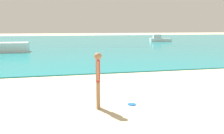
% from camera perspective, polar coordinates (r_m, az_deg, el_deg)
% --- Properties ---
extents(water, '(160.00, 60.00, 0.06)m').
position_cam_1_polar(water, '(42.24, -9.90, 6.08)').
color(water, teal).
rests_on(water, ground).
extents(person_standing, '(0.23, 0.38, 1.71)m').
position_cam_1_polar(person_standing, '(7.10, -3.36, -2.43)').
color(person_standing, '#936B4C').
rests_on(person_standing, ground).
extents(frisbee, '(0.26, 0.26, 0.03)m').
position_cam_1_polar(frisbee, '(7.68, 4.77, -8.92)').
color(frisbee, blue).
rests_on(frisbee, ground).
extents(boat_far, '(3.66, 1.62, 1.20)m').
position_cam_1_polar(boat_far, '(41.36, 11.39, 6.59)').
color(boat_far, white).
rests_on(boat_far, water).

